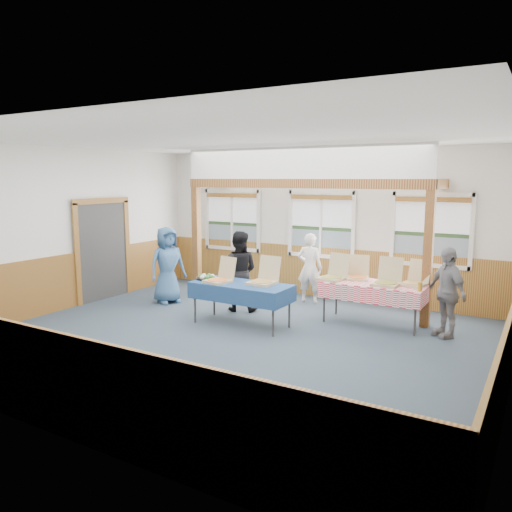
{
  "coord_description": "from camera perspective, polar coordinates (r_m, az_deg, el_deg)",
  "views": [
    {
      "loc": [
        4.26,
        -6.55,
        2.59
      ],
      "look_at": [
        -0.19,
        1.0,
        1.22
      ],
      "focal_mm": 35.0,
      "sensor_mm": 36.0,
      "label": 1
    }
  ],
  "objects": [
    {
      "name": "person_grey",
      "position": [
        8.75,
        20.96,
        -3.89
      ],
      "size": [
        0.88,
        0.87,
        1.49
      ],
      "primitive_type": "imported",
      "rotation": [
        0.0,
        0.0,
        -0.77
      ],
      "color": "gray",
      "rests_on": "floor"
    },
    {
      "name": "post_left",
      "position": [
        11.23,
        -6.8,
        1.69
      ],
      "size": [
        0.15,
        0.15,
        2.4
      ],
      "primitive_type": "cube",
      "color": "#532212",
      "rests_on": "floor"
    },
    {
      "name": "window_right",
      "position": [
        10.24,
        19.39,
        3.26
      ],
      "size": [
        1.56,
        0.1,
        1.46
      ],
      "color": "white",
      "rests_on": "wall_back"
    },
    {
      "name": "pizza_box_a",
      "position": [
        8.92,
        -4.2,
        -2.59
      ],
      "size": [
        0.49,
        0.56,
        0.44
      ],
      "rotation": [
        0.0,
        0.0,
        -0.21
      ],
      "color": "tan",
      "rests_on": "table_left"
    },
    {
      "name": "woman_white",
      "position": [
        10.51,
        6.16,
        -1.36
      ],
      "size": [
        0.58,
        0.42,
        1.47
      ],
      "primitive_type": "imported",
      "rotation": [
        0.0,
        0.0,
        3.27
      ],
      "color": "white",
      "rests_on": "floor"
    },
    {
      "name": "wainscot_right",
      "position": [
        6.87,
        27.05,
        -9.42
      ],
      "size": [
        0.05,
        6.98,
        1.1
      ],
      "primitive_type": "cube",
      "color": "brown",
      "rests_on": "floor"
    },
    {
      "name": "wainscot_front",
      "position": [
        5.64,
        -22.54,
        -13.07
      ],
      "size": [
        7.98,
        0.05,
        1.1
      ],
      "primitive_type": "cube",
      "color": "brown",
      "rests_on": "floor"
    },
    {
      "name": "cross_beam",
      "position": [
        9.83,
        4.87,
        8.25
      ],
      "size": [
        5.15,
        0.18,
        0.18
      ],
      "primitive_type": "cube",
      "color": "#532212",
      "rests_on": "post_left"
    },
    {
      "name": "pizza_box_b",
      "position": [
        8.75,
        0.83,
        -2.76
      ],
      "size": [
        0.45,
        0.54,
        0.47
      ],
      "rotation": [
        0.0,
        0.0,
        -0.05
      ],
      "color": "tan",
      "rests_on": "table_left"
    },
    {
      "name": "veggie_tray",
      "position": [
        9.21,
        -5.65,
        -2.46
      ],
      "size": [
        0.39,
        0.39,
        0.09
      ],
      "color": "black",
      "rests_on": "table_left"
    },
    {
      "name": "wainscot_back",
      "position": [
        11.09,
        7.37,
        -1.81
      ],
      "size": [
        7.98,
        0.05,
        1.1
      ],
      "primitive_type": "cube",
      "color": "brown",
      "rests_on": "floor"
    },
    {
      "name": "pizza_box_c",
      "position": [
        9.22,
        8.73,
        -2.27
      ],
      "size": [
        0.52,
        0.59,
        0.46
      ],
      "rotation": [
        0.0,
        0.0,
        -0.19
      ],
      "color": "tan",
      "rests_on": "table_right"
    },
    {
      "name": "post_right",
      "position": [
        9.13,
        19.04,
        -0.38
      ],
      "size": [
        0.15,
        0.15,
        2.4
      ],
      "primitive_type": "cube",
      "color": "#532212",
      "rests_on": "floor"
    },
    {
      "name": "wainscot_left",
      "position": [
        10.72,
        -20.59,
        -2.68
      ],
      "size": [
        0.05,
        6.98,
        1.1
      ],
      "primitive_type": "cube",
      "color": "brown",
      "rests_on": "floor"
    },
    {
      "name": "man_blue",
      "position": [
        10.57,
        -10.09,
        -1.01
      ],
      "size": [
        0.78,
        0.92,
        1.6
      ],
      "primitive_type": "imported",
      "rotation": [
        0.0,
        0.0,
        1.17
      ],
      "color": "#365C87",
      "rests_on": "floor"
    },
    {
      "name": "table_right",
      "position": [
        9.1,
        13.29,
        -3.38
      ],
      "size": [
        1.88,
        1.01,
        0.76
      ],
      "rotation": [
        0.0,
        0.0,
        -0.12
      ],
      "color": "#303030",
      "rests_on": "floor"
    },
    {
      "name": "pizza_box_d",
      "position": [
        9.36,
        11.55,
        -2.21
      ],
      "size": [
        0.5,
        0.56,
        0.42
      ],
      "rotation": [
        0.0,
        0.0,
        0.28
      ],
      "color": "tan",
      "rests_on": "table_right"
    },
    {
      "name": "wall_front",
      "position": [
        5.33,
        -23.43,
        -2.6
      ],
      "size": [
        8.0,
        0.0,
        8.0
      ],
      "primitive_type": "plane",
      "rotation": [
        -1.57,
        0.0,
        0.0
      ],
      "color": "silver",
      "rests_on": "floor"
    },
    {
      "name": "window_mid",
      "position": [
        10.92,
        7.46,
        4.01
      ],
      "size": [
        1.56,
        0.1,
        1.46
      ],
      "color": "white",
      "rests_on": "wall_back"
    },
    {
      "name": "ceiling",
      "position": [
        7.84,
        -2.57,
        13.31
      ],
      "size": [
        8.0,
        8.0,
        0.0
      ],
      "primitive_type": "plane",
      "rotation": [
        3.14,
        0.0,
        0.0
      ],
      "color": "white",
      "rests_on": "wall_back"
    },
    {
      "name": "floor",
      "position": [
        8.24,
        -2.41,
        -9.48
      ],
      "size": [
        8.0,
        8.0,
        0.0
      ],
      "primitive_type": "plane",
      "color": "#283542",
      "rests_on": "ground"
    },
    {
      "name": "window_left",
      "position": [
        12.0,
        -2.72,
        4.51
      ],
      "size": [
        1.56,
        0.1,
        1.46
      ],
      "color": "white",
      "rests_on": "wall_back"
    },
    {
      "name": "woman_black",
      "position": [
        9.79,
        -2.0,
        -1.74
      ],
      "size": [
        0.92,
        0.82,
        1.58
      ],
      "primitive_type": "imported",
      "rotation": [
        0.0,
        0.0,
        3.49
      ],
      "color": "black",
      "rests_on": "floor"
    },
    {
      "name": "table_left",
      "position": [
        8.82,
        -1.69,
        -3.53
      ],
      "size": [
        1.81,
        0.84,
        0.76
      ],
      "rotation": [
        0.0,
        0.0,
        -0.03
      ],
      "color": "#303030",
      "rests_on": "floor"
    },
    {
      "name": "pizza_box_e",
      "position": [
        8.93,
        14.71,
        -2.82
      ],
      "size": [
        0.43,
        0.53,
        0.47
      ],
      "rotation": [
        0.0,
        0.0,
        -0.01
      ],
      "color": "tan",
      "rests_on": "table_right"
    },
    {
      "name": "wall_left",
      "position": [
        10.59,
        -20.99,
        2.91
      ],
      "size": [
        0.0,
        8.0,
        8.0
      ],
      "primitive_type": "plane",
      "rotation": [
        1.57,
        0.0,
        1.57
      ],
      "color": "silver",
      "rests_on": "floor"
    },
    {
      "name": "drink_glass",
      "position": [
        8.62,
        18.23,
        -3.35
      ],
      "size": [
        0.07,
        0.07,
        0.15
      ],
      "primitive_type": "cylinder",
      "color": "#A77D1B",
      "rests_on": "table_right"
    },
    {
      "name": "pizza_box_f",
      "position": [
        9.04,
        17.59,
        -2.83
      ],
      "size": [
        0.5,
        0.56,
        0.43
      ],
      "rotation": [
        0.0,
        0.0,
        -0.25
      ],
      "color": "tan",
      "rests_on": "table_right"
    },
    {
      "name": "cased_opening",
      "position": [
        11.2,
        -17.12,
        0.57
      ],
      "size": [
        0.06,
        1.3,
        2.1
      ],
      "primitive_type": "cube",
      "color": "#303030",
      "rests_on": "wall_left"
    },
    {
      "name": "wall_back",
      "position": [
        10.96,
        7.54,
        3.61
      ],
      "size": [
        8.0,
        0.0,
        8.0
      ],
      "primitive_type": "plane",
      "rotation": [
        1.57,
        0.0,
        0.0
      ],
      "color": "silver",
      "rests_on": "floor"
    }
  ]
}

